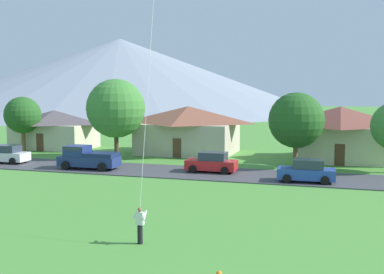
# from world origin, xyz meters

# --- Properties ---
(road_strip) EXTENTS (160.00, 6.19, 0.08)m
(road_strip) POSITION_xyz_m (0.00, 30.97, 0.04)
(road_strip) COLOR #424247
(road_strip) RESTS_ON ground
(mountain_east_ridge) EXTENTS (125.20, 125.20, 22.86)m
(mountain_east_ridge) POSITION_xyz_m (-58.05, 132.14, 11.43)
(mountain_east_ridge) COLOR gray
(mountain_east_ridge) RESTS_ON ground
(house_leftmost) EXTENTS (10.75, 8.28, 5.14)m
(house_leftmost) POSITION_xyz_m (-7.69, 42.89, 2.66)
(house_leftmost) COLOR beige
(house_leftmost) RESTS_ON ground
(house_left_center) EXTENTS (9.55, 6.48, 4.50)m
(house_left_center) POSITION_xyz_m (-24.19, 42.56, 2.33)
(house_left_center) COLOR beige
(house_left_center) RESTS_ON ground
(house_right_center) EXTENTS (9.07, 8.23, 5.29)m
(house_right_center) POSITION_xyz_m (8.16, 42.34, 2.74)
(house_right_center) COLOR beige
(house_right_center) RESTS_ON ground
(tree_near_left) EXTENTS (4.90, 4.90, 6.71)m
(tree_near_left) POSITION_xyz_m (4.39, 36.06, 4.25)
(tree_near_left) COLOR brown
(tree_near_left) RESTS_ON ground
(tree_left_of_center) EXTENTS (5.95, 5.95, 8.02)m
(tree_left_of_center) POSITION_xyz_m (-13.56, 37.18, 5.04)
(tree_left_of_center) COLOR #4C3823
(tree_left_of_center) RESTS_ON ground
(tree_right_of_center) EXTENTS (4.08, 4.08, 6.15)m
(tree_right_of_center) POSITION_xyz_m (-25.81, 38.81, 4.09)
(tree_right_of_center) COLOR brown
(tree_right_of_center) RESTS_ON ground
(parked_car_blue_west_end) EXTENTS (4.27, 2.21, 1.68)m
(parked_car_blue_west_end) POSITION_xyz_m (5.77, 29.47, 0.87)
(parked_car_blue_west_end) COLOR #2847A8
(parked_car_blue_west_end) RESTS_ON road_strip
(parked_car_red_mid_west) EXTENTS (4.21, 2.09, 1.68)m
(parked_car_red_mid_west) POSITION_xyz_m (-2.08, 31.53, 0.87)
(parked_car_red_mid_west) COLOR red
(parked_car_red_mid_west) RESTS_ON road_strip
(parked_car_white_mid_east) EXTENTS (4.26, 2.20, 1.68)m
(parked_car_white_mid_east) POSITION_xyz_m (-21.88, 30.84, 0.87)
(parked_car_white_mid_east) COLOR white
(parked_car_white_mid_east) RESTS_ON road_strip
(pickup_truck_navy_east_side) EXTENTS (5.26, 2.45, 1.99)m
(pickup_truck_navy_east_side) POSITION_xyz_m (-12.84, 29.99, 1.06)
(pickup_truck_navy_east_side) COLOR navy
(pickup_truck_navy_east_side) RESTS_ON road_strip
(soccer_ball) EXTENTS (0.24, 0.24, 0.24)m
(soccer_ball) POSITION_xyz_m (3.75, 10.01, 0.12)
(soccer_ball) COLOR orange
(soccer_ball) RESTS_ON ground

